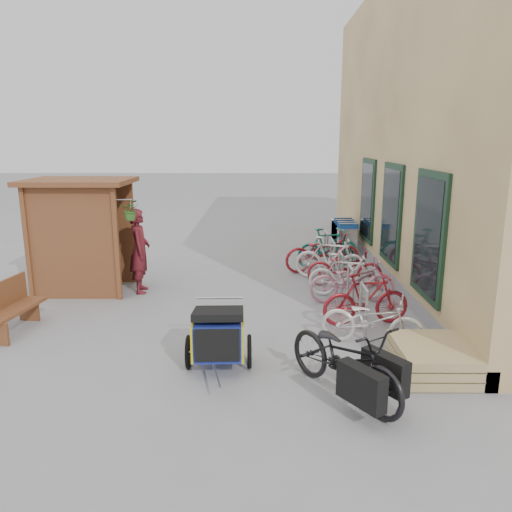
{
  "coord_description": "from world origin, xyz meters",
  "views": [
    {
      "loc": [
        0.57,
        -7.9,
        3.22
      ],
      "look_at": [
        0.5,
        1.5,
        1.0
      ],
      "focal_mm": 35.0,
      "sensor_mm": 36.0,
      "label": 1
    }
  ],
  "objects_px": {
    "kiosk": "(77,220)",
    "person_kiosk": "(140,251)",
    "bike_2": "(352,281)",
    "shopping_carts": "(343,232)",
    "bike_6": "(323,252)",
    "child_trailer": "(219,333)",
    "bike_4": "(345,267)",
    "bench": "(8,307)",
    "bike_0": "(372,320)",
    "bike_5": "(331,259)",
    "bike_1": "(366,299)",
    "pallet_stack": "(432,358)",
    "bike_7": "(328,247)",
    "cargo_bike": "(346,360)",
    "bike_3": "(346,276)"
  },
  "relations": [
    {
      "from": "child_trailer",
      "to": "bike_4",
      "type": "relative_size",
      "value": 0.97
    },
    {
      "from": "bike_6",
      "to": "bike_3",
      "type": "bearing_deg",
      "value": 174.42
    },
    {
      "from": "person_kiosk",
      "to": "bike_5",
      "type": "relative_size",
      "value": 1.06
    },
    {
      "from": "shopping_carts",
      "to": "bike_6",
      "type": "xyz_separation_m",
      "value": [
        -0.88,
        -2.36,
        -0.07
      ]
    },
    {
      "from": "kiosk",
      "to": "bike_6",
      "type": "relative_size",
      "value": 1.31
    },
    {
      "from": "bike_0",
      "to": "bike_1",
      "type": "xyz_separation_m",
      "value": [
        0.08,
        0.9,
        0.05
      ]
    },
    {
      "from": "person_kiosk",
      "to": "bench",
      "type": "bearing_deg",
      "value": 135.88
    },
    {
      "from": "person_kiosk",
      "to": "bike_1",
      "type": "relative_size",
      "value": 1.14
    },
    {
      "from": "kiosk",
      "to": "person_kiosk",
      "type": "xyz_separation_m",
      "value": [
        1.3,
        -0.09,
        -0.65
      ]
    },
    {
      "from": "cargo_bike",
      "to": "bike_1",
      "type": "height_order",
      "value": "cargo_bike"
    },
    {
      "from": "pallet_stack",
      "to": "bike_7",
      "type": "relative_size",
      "value": 0.71
    },
    {
      "from": "bike_0",
      "to": "kiosk",
      "type": "bearing_deg",
      "value": 81.92
    },
    {
      "from": "bike_4",
      "to": "bike_3",
      "type": "bearing_deg",
      "value": 177.48
    },
    {
      "from": "cargo_bike",
      "to": "bike_5",
      "type": "height_order",
      "value": "cargo_bike"
    },
    {
      "from": "shopping_carts",
      "to": "bike_2",
      "type": "height_order",
      "value": "shopping_carts"
    },
    {
      "from": "bike_2",
      "to": "bike_7",
      "type": "bearing_deg",
      "value": -1.41
    },
    {
      "from": "cargo_bike",
      "to": "person_kiosk",
      "type": "distance_m",
      "value": 5.78
    },
    {
      "from": "person_kiosk",
      "to": "bike_6",
      "type": "xyz_separation_m",
      "value": [
        4.09,
        1.67,
        -0.4
      ]
    },
    {
      "from": "person_kiosk",
      "to": "bike_0",
      "type": "xyz_separation_m",
      "value": [
        4.33,
        -2.82,
        -0.48
      ]
    },
    {
      "from": "kiosk",
      "to": "person_kiosk",
      "type": "height_order",
      "value": "kiosk"
    },
    {
      "from": "bench",
      "to": "bike_4",
      "type": "distance_m",
      "value": 6.72
    },
    {
      "from": "cargo_bike",
      "to": "bike_4",
      "type": "relative_size",
      "value": 1.23
    },
    {
      "from": "pallet_stack",
      "to": "bike_1",
      "type": "bearing_deg",
      "value": 106.76
    },
    {
      "from": "child_trailer",
      "to": "bike_6",
      "type": "distance_m",
      "value": 5.7
    },
    {
      "from": "bike_5",
      "to": "bike_6",
      "type": "distance_m",
      "value": 0.72
    },
    {
      "from": "pallet_stack",
      "to": "child_trailer",
      "type": "relative_size",
      "value": 0.75
    },
    {
      "from": "pallet_stack",
      "to": "bike_5",
      "type": "xyz_separation_m",
      "value": [
        -0.78,
        4.73,
        0.3
      ]
    },
    {
      "from": "bike_3",
      "to": "bike_6",
      "type": "height_order",
      "value": "bike_6"
    },
    {
      "from": "child_trailer",
      "to": "cargo_bike",
      "type": "bearing_deg",
      "value": -29.08
    },
    {
      "from": "kiosk",
      "to": "bike_4",
      "type": "distance_m",
      "value": 5.85
    },
    {
      "from": "bench",
      "to": "bike_0",
      "type": "height_order",
      "value": "bench"
    },
    {
      "from": "child_trailer",
      "to": "bike_0",
      "type": "xyz_separation_m",
      "value": [
        2.37,
        0.8,
        -0.1
      ]
    },
    {
      "from": "bike_2",
      "to": "bike_6",
      "type": "bearing_deg",
      "value": 3.75
    },
    {
      "from": "child_trailer",
      "to": "bike_3",
      "type": "distance_m",
      "value": 3.99
    },
    {
      "from": "bench",
      "to": "shopping_carts",
      "type": "distance_m",
      "value": 9.21
    },
    {
      "from": "pallet_stack",
      "to": "bike_2",
      "type": "height_order",
      "value": "bike_2"
    },
    {
      "from": "shopping_carts",
      "to": "bike_7",
      "type": "height_order",
      "value": "bike_7"
    },
    {
      "from": "pallet_stack",
      "to": "bike_0",
      "type": "xyz_separation_m",
      "value": [
        -0.64,
        0.95,
        0.21
      ]
    },
    {
      "from": "bike_1",
      "to": "shopping_carts",
      "type": "bearing_deg",
      "value": -15.02
    },
    {
      "from": "pallet_stack",
      "to": "bike_5",
      "type": "distance_m",
      "value": 4.8
    },
    {
      "from": "person_kiosk",
      "to": "bike_2",
      "type": "bearing_deg",
      "value": -106.89
    },
    {
      "from": "pallet_stack",
      "to": "child_trailer",
      "type": "bearing_deg",
      "value": 177.01
    },
    {
      "from": "person_kiosk",
      "to": "shopping_carts",
      "type": "bearing_deg",
      "value": -58.94
    },
    {
      "from": "cargo_bike",
      "to": "bike_7",
      "type": "height_order",
      "value": "cargo_bike"
    },
    {
      "from": "kiosk",
      "to": "bike_1",
      "type": "relative_size",
      "value": 1.59
    },
    {
      "from": "pallet_stack",
      "to": "cargo_bike",
      "type": "xyz_separation_m",
      "value": [
        -1.34,
        -0.7,
        0.3
      ]
    },
    {
      "from": "bike_2",
      "to": "shopping_carts",
      "type": "bearing_deg",
      "value": -10.48
    },
    {
      "from": "child_trailer",
      "to": "bike_1",
      "type": "distance_m",
      "value": 2.98
    },
    {
      "from": "bike_2",
      "to": "bike_5",
      "type": "relative_size",
      "value": 1.02
    },
    {
      "from": "shopping_carts",
      "to": "bench",
      "type": "bearing_deg",
      "value": -136.41
    }
  ]
}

